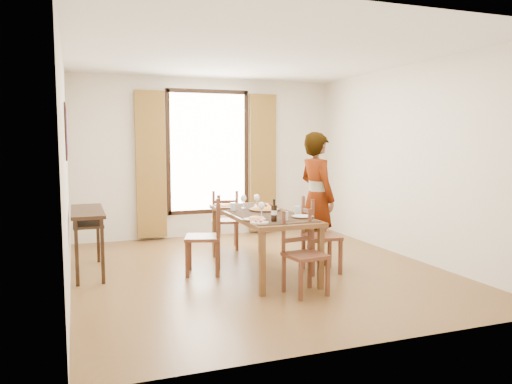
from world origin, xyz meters
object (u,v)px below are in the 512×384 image
object	(u,v)px
dining_table	(261,217)
pasta_platter	(264,207)
console_table	(87,219)
man	(317,198)

from	to	relation	value
dining_table	pasta_platter	world-z (taller)	pasta_platter
console_table	pasta_platter	distance (m)	2.21
console_table	dining_table	xyz separation A→B (m)	(2.05, -0.66, 0.01)
man	pasta_platter	size ratio (longest dim) A/B	4.40
man	pasta_platter	world-z (taller)	man
dining_table	pasta_platter	bearing A→B (deg)	54.26
console_table	man	size ratio (longest dim) A/B	0.68
console_table	man	xyz separation A→B (m)	(2.92, -0.48, 0.20)
console_table	dining_table	distance (m)	2.16
pasta_platter	man	bearing A→B (deg)	4.58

